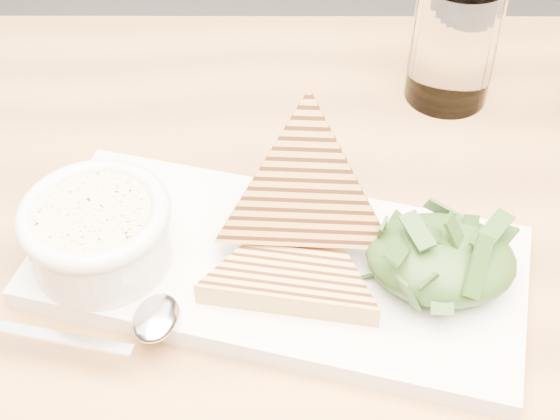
# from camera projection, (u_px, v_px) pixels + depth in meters

# --- Properties ---
(table_top) EXTENTS (1.25, 0.90, 0.04)m
(table_top) POSITION_uv_depth(u_px,v_px,m) (405.00, 306.00, 0.61)
(table_top) COLOR #A9753E
(table_top) RESTS_ON ground
(table_leg_bl) EXTENTS (0.06, 0.06, 0.69)m
(table_leg_bl) POSITION_uv_depth(u_px,v_px,m) (4.00, 248.00, 1.14)
(table_leg_bl) COLOR #A9753E
(table_leg_bl) RESTS_ON ground
(platter) EXTENTS (0.39, 0.22, 0.02)m
(platter) POSITION_uv_depth(u_px,v_px,m) (277.00, 266.00, 0.60)
(platter) COLOR white
(platter) RESTS_ON table_top
(soup_bowl) EXTENTS (0.10, 0.10, 0.04)m
(soup_bowl) POSITION_uv_depth(u_px,v_px,m) (100.00, 240.00, 0.58)
(soup_bowl) COLOR white
(soup_bowl) RESTS_ON platter
(soup) EXTENTS (0.09, 0.09, 0.01)m
(soup) POSITION_uv_depth(u_px,v_px,m) (94.00, 215.00, 0.56)
(soup) COLOR beige
(soup) RESTS_ON soup_bowl
(bowl_rim) EXTENTS (0.11, 0.11, 0.01)m
(bowl_rim) POSITION_uv_depth(u_px,v_px,m) (94.00, 213.00, 0.56)
(bowl_rim) COLOR white
(bowl_rim) RESTS_ON soup_bowl
(sandwich_flat) EXTENTS (0.16, 0.16, 0.02)m
(sandwich_flat) POSITION_uv_depth(u_px,v_px,m) (294.00, 267.00, 0.57)
(sandwich_flat) COLOR tan
(sandwich_flat) RESTS_ON platter
(sandwich_lean) EXTENTS (0.16, 0.16, 0.17)m
(sandwich_lean) POSITION_uv_depth(u_px,v_px,m) (305.00, 193.00, 0.57)
(sandwich_lean) COLOR tan
(sandwich_lean) RESTS_ON sandwich_flat
(salad_base) EXTENTS (0.11, 0.09, 0.04)m
(salad_base) POSITION_uv_depth(u_px,v_px,m) (441.00, 259.00, 0.56)
(salad_base) COLOR black
(salad_base) RESTS_ON platter
(arugula_pile) EXTENTS (0.11, 0.10, 0.05)m
(arugula_pile) POSITION_uv_depth(u_px,v_px,m) (442.00, 253.00, 0.56)
(arugula_pile) COLOR #375721
(arugula_pile) RESTS_ON platter
(spoon_bowl) EXTENTS (0.04, 0.05, 0.01)m
(spoon_bowl) POSITION_uv_depth(u_px,v_px,m) (156.00, 318.00, 0.54)
(spoon_bowl) COLOR silver
(spoon_bowl) RESTS_ON platter
(spoon_handle) EXTENTS (0.11, 0.02, 0.00)m
(spoon_handle) POSITION_uv_depth(u_px,v_px,m) (57.00, 337.00, 0.53)
(spoon_handle) COLOR silver
(spoon_handle) RESTS_ON platter
(glass_near) EXTENTS (0.08, 0.08, 0.12)m
(glass_near) POSITION_uv_depth(u_px,v_px,m) (454.00, 41.00, 0.72)
(glass_near) COLOR white
(glass_near) RESTS_ON table_top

